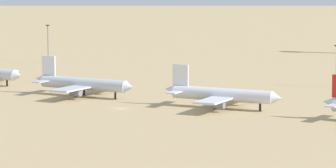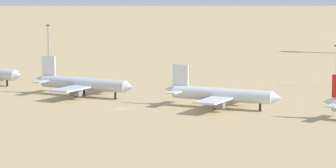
% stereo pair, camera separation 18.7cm
% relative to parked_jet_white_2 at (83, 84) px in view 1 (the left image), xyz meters
% --- Properties ---
extents(ground, '(4000.00, 4000.00, 0.00)m').
position_rel_parked_jet_white_2_xyz_m(ground, '(27.63, -14.62, -4.34)').
color(ground, tan).
extents(parked_jet_white_2, '(40.14, 33.93, 13.25)m').
position_rel_parked_jet_white_2_xyz_m(parked_jet_white_2, '(0.00, 0.00, 0.00)').
color(parked_jet_white_2, silver).
rests_on(parked_jet_white_2, ground).
extents(parked_jet_white_3, '(39.93, 33.95, 13.20)m').
position_rel_parked_jet_white_2_xyz_m(parked_jet_white_3, '(52.97, 4.06, -0.02)').
color(parked_jet_white_3, silver).
rests_on(parked_jet_white_3, ground).
extents(light_pole_west, '(1.80, 0.50, 17.25)m').
position_rel_parked_jet_white_2_xyz_m(light_pole_west, '(-84.08, 76.29, 5.51)').
color(light_pole_west, '#59595E').
rests_on(light_pole_west, ground).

